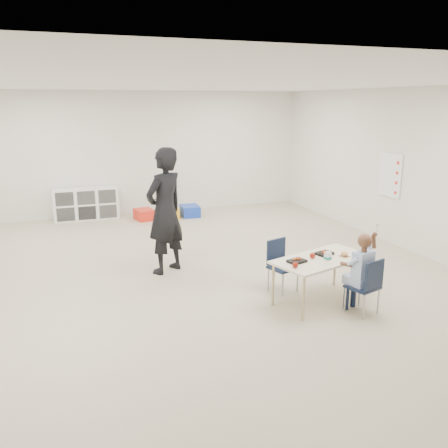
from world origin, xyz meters
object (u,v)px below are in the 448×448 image
object	(u,v)px
cubby_shelf	(86,204)
adult	(165,211)
child	(364,270)
chair_near	(363,286)
table	(321,279)

from	to	relation	value
cubby_shelf	adult	distance (m)	4.08
child	adult	xyz separation A→B (m)	(-1.94, 2.28, 0.39)
chair_near	child	size ratio (longest dim) A/B	0.63
adult	table	bearing A→B (deg)	99.66
cubby_shelf	table	bearing A→B (deg)	-65.94
table	adult	size ratio (longest dim) A/B	0.75
chair_near	adult	xyz separation A→B (m)	(-1.94, 2.28, 0.60)
chair_near	child	distance (m)	0.21
table	cubby_shelf	world-z (taller)	cubby_shelf
table	chair_near	world-z (taller)	chair_near
cubby_shelf	child	bearing A→B (deg)	-65.25
table	cubby_shelf	size ratio (longest dim) A/B	1.03
chair_near	child	bearing A→B (deg)	0.00
table	adult	world-z (taller)	adult
child	chair_near	bearing A→B (deg)	0.00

